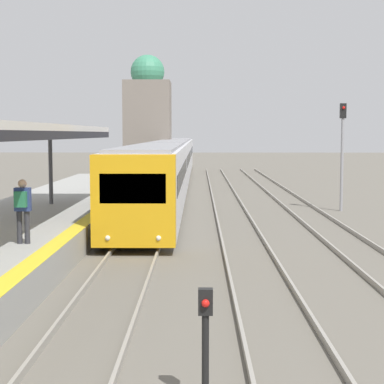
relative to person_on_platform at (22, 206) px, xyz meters
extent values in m
cube|color=black|center=(0.51, -0.88, 1.80)|extent=(0.08, 25.82, 0.24)
cylinder|color=#47474C|center=(-1.45, 9.45, 0.47)|extent=(0.16, 0.16, 2.91)
cylinder|color=#2D2D33|center=(-0.10, 0.04, -0.56)|extent=(0.14, 0.14, 0.85)
cylinder|color=#2D2D33|center=(0.10, 0.04, -0.56)|extent=(0.14, 0.14, 0.85)
cube|color=navy|center=(0.00, 0.04, 0.16)|extent=(0.40, 0.22, 0.60)
sphere|color=tan|center=(0.00, 0.04, 0.57)|extent=(0.22, 0.22, 0.22)
cube|color=#236B47|center=(0.00, -0.16, 0.18)|extent=(0.30, 0.18, 0.40)
cube|color=gold|center=(2.55, 3.06, -0.18)|extent=(2.55, 0.70, 2.80)
cube|color=black|center=(2.55, 2.73, 0.21)|extent=(1.99, 0.04, 0.89)
sphere|color=#EFEACC|center=(1.79, 2.72, -1.28)|extent=(0.16, 0.16, 0.16)
sphere|color=#EFEACC|center=(3.32, 2.72, -1.28)|extent=(0.16, 0.16, 0.16)
cube|color=silver|center=(2.55, 11.90, -0.18)|extent=(2.55, 16.97, 2.80)
cube|color=gray|center=(2.55, 11.90, 1.28)|extent=(2.24, 16.63, 0.12)
cube|color=black|center=(2.55, 11.90, 0.13)|extent=(2.57, 15.61, 0.73)
cylinder|color=black|center=(1.47, 6.38, -1.50)|extent=(0.12, 0.70, 0.70)
cylinder|color=black|center=(3.63, 6.38, -1.50)|extent=(0.12, 0.70, 0.70)
cylinder|color=black|center=(1.47, 17.41, -1.50)|extent=(0.12, 0.70, 0.70)
cylinder|color=black|center=(3.63, 17.41, -1.50)|extent=(0.12, 0.70, 0.70)
cube|color=silver|center=(2.55, 29.21, -0.18)|extent=(2.55, 16.97, 2.80)
cube|color=gray|center=(2.55, 29.21, 1.28)|extent=(2.24, 16.63, 0.12)
cube|color=black|center=(2.55, 29.21, 0.13)|extent=(2.57, 15.61, 0.73)
cylinder|color=black|center=(1.47, 23.70, -1.50)|extent=(0.12, 0.70, 0.70)
cylinder|color=black|center=(3.63, 23.70, -1.50)|extent=(0.12, 0.70, 0.70)
cylinder|color=black|center=(1.47, 34.73, -1.50)|extent=(0.12, 0.70, 0.70)
cylinder|color=black|center=(3.63, 34.73, -1.50)|extent=(0.12, 0.70, 0.70)
cube|color=silver|center=(2.55, 46.53, -0.18)|extent=(2.55, 16.97, 2.80)
cube|color=gray|center=(2.55, 46.53, 1.28)|extent=(2.24, 16.63, 0.12)
cube|color=black|center=(2.55, 46.53, 0.13)|extent=(2.57, 15.61, 0.73)
cylinder|color=black|center=(1.47, 41.01, -1.50)|extent=(0.12, 0.70, 0.70)
cylinder|color=black|center=(3.63, 41.01, -1.50)|extent=(0.12, 0.70, 0.70)
cylinder|color=black|center=(1.47, 52.04, -1.50)|extent=(0.12, 0.70, 0.70)
cylinder|color=black|center=(3.63, 52.04, -1.50)|extent=(0.12, 0.70, 0.70)
cylinder|color=black|center=(4.61, -7.75, -1.23)|extent=(0.10, 0.10, 1.24)
cube|color=black|center=(4.61, -7.75, -0.43)|extent=(0.20, 0.14, 0.36)
sphere|color=red|center=(4.61, -7.84, -0.43)|extent=(0.11, 0.11, 0.11)
cylinder|color=gray|center=(11.33, 14.25, 0.71)|extent=(0.14, 0.14, 5.11)
cube|color=black|center=(11.33, 14.25, 2.92)|extent=(0.28, 0.20, 0.70)
sphere|color=red|center=(11.33, 14.13, 3.06)|extent=(0.14, 0.14, 0.14)
cube|color=slate|center=(0.04, 40.23, 2.27)|extent=(4.00, 4.00, 8.24)
sphere|color=#3D8966|center=(0.04, 40.23, 7.21)|extent=(2.95, 2.95, 2.95)
camera|label=1|loc=(4.52, -16.27, 1.85)|focal=60.00mm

